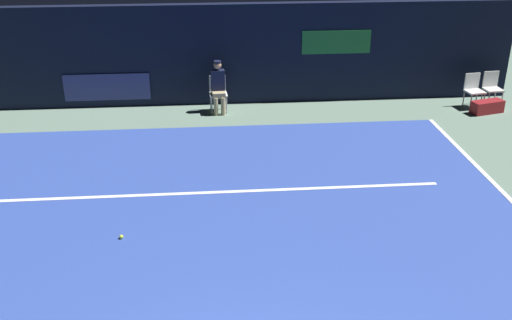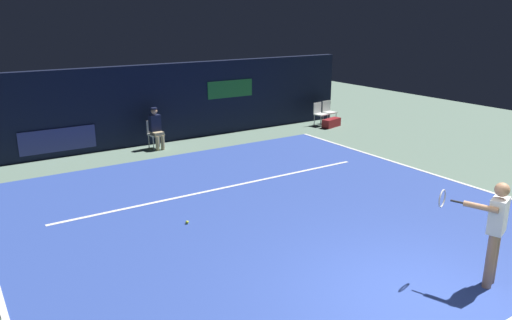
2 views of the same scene
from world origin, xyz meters
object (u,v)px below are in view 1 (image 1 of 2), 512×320
tennis_ball (121,237)px  equipment_bag (487,107)px  courtside_chair_far (492,86)px  courtside_chair_near (474,89)px  line_judge_on_chair (218,86)px

tennis_ball → equipment_bag: 10.09m
courtside_chair_far → tennis_ball: size_ratio=12.94×
courtside_chair_near → tennis_ball: bearing=-145.5°
equipment_bag → courtside_chair_near: bearing=98.3°
line_judge_on_chair → courtside_chair_far: 7.17m
line_judge_on_chair → courtside_chair_near: 6.62m
courtside_chair_far → tennis_ball: 10.71m
courtside_chair_near → tennis_ball: size_ratio=12.94×
line_judge_on_chair → equipment_bag: line_judge_on_chair is taller
line_judge_on_chair → courtside_chair_far: line_judge_on_chair is taller
tennis_ball → equipment_bag: size_ratio=0.08×
line_judge_on_chair → equipment_bag: size_ratio=1.57×
courtside_chair_far → equipment_bag: (-0.35, -0.60, -0.34)m
tennis_ball → equipment_bag: bearing=31.7°
courtside_chair_near → line_judge_on_chair: bearing=178.3°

